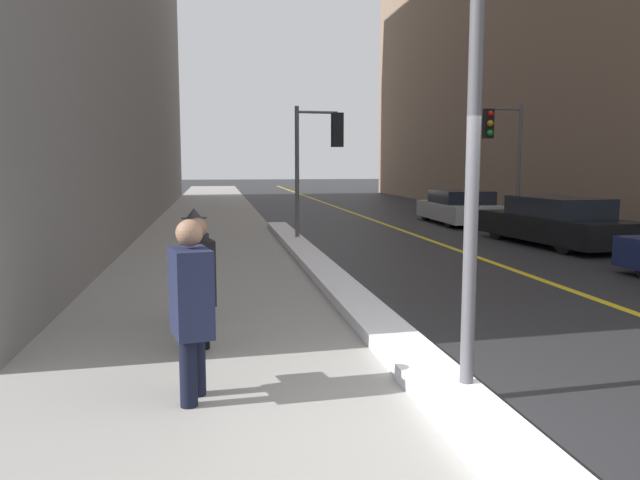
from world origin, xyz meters
name	(u,v)px	position (x,y,z in m)	size (l,w,h in m)	color
ground_plane	(455,433)	(0.00, 0.00, 0.00)	(160.00, 160.00, 0.00)	#232326
sidewalk_slab	(210,232)	(-2.00, 15.00, 0.01)	(4.00, 80.00, 0.01)	gray
road_centre_stripe	(397,229)	(4.00, 15.00, 0.00)	(0.16, 80.00, 0.00)	gold
snow_bank_curb	(322,269)	(0.18, 7.27, 0.08)	(0.60, 17.91, 0.16)	white
building_facade_right	(552,9)	(13.00, 22.00, 8.90)	(6.00, 36.00, 17.79)	#846B56
lamp_post	(476,43)	(0.36, 0.64, 3.09)	(0.28, 0.28, 5.21)	#515156
traffic_light_near	(322,145)	(1.01, 12.06, 2.59)	(1.31, 0.36, 3.59)	#515156
traffic_light_far	(501,140)	(6.94, 13.89, 2.84)	(1.31, 0.34, 3.92)	#515156
pedestrian_with_shoulder_bag	(191,302)	(-2.04, 1.01, 0.90)	(0.41, 0.76, 1.63)	black
pedestrian_in_glasses	(198,279)	(-2.02, 2.46, 0.84)	(0.39, 0.72, 1.51)	black
pedestrian_in_fedora	(195,262)	(-2.09, 3.66, 0.84)	(0.37, 0.52, 1.53)	black
parked_car_black	(556,222)	(6.84, 10.36, 0.60)	(2.19, 4.92, 1.25)	black
parked_car_silver	(460,208)	(6.66, 16.35, 0.56)	(1.96, 4.34, 1.17)	#B2B2B7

